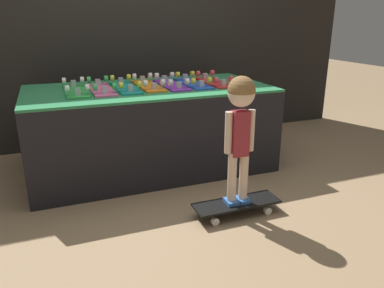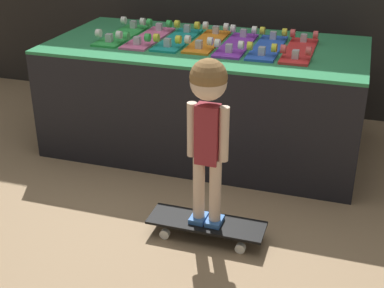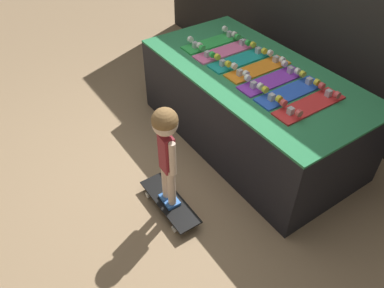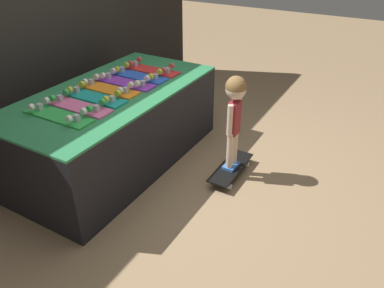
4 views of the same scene
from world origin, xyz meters
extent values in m
plane|color=#9E7F5B|center=(0.00, 0.00, 0.00)|extent=(16.00, 16.00, 0.00)
cube|color=black|center=(0.00, 0.66, 0.36)|extent=(2.07, 1.04, 0.72)
cube|color=#2D7F4C|center=(0.00, 0.66, 0.73)|extent=(2.07, 1.04, 0.02)
cube|color=green|center=(-0.61, 0.66, 0.75)|extent=(0.17, 0.61, 0.01)
cube|color=#B7B7BC|center=(-0.61, 0.86, 0.78)|extent=(0.04, 0.04, 0.05)
cylinder|color=white|center=(-0.53, 0.86, 0.80)|extent=(0.03, 0.05, 0.05)
cylinder|color=white|center=(-0.68, 0.86, 0.80)|extent=(0.03, 0.05, 0.05)
cube|color=#B7B7BC|center=(-0.61, 0.46, 0.78)|extent=(0.04, 0.04, 0.05)
cylinder|color=white|center=(-0.53, 0.46, 0.80)|extent=(0.03, 0.05, 0.05)
cylinder|color=white|center=(-0.68, 0.46, 0.80)|extent=(0.03, 0.05, 0.05)
cube|color=pink|center=(-0.41, 0.65, 0.75)|extent=(0.17, 0.61, 0.01)
cube|color=#B7B7BC|center=(-0.41, 0.85, 0.78)|extent=(0.04, 0.04, 0.05)
cylinder|color=green|center=(-0.33, 0.85, 0.80)|extent=(0.03, 0.05, 0.05)
cylinder|color=green|center=(-0.48, 0.85, 0.80)|extent=(0.03, 0.05, 0.05)
cube|color=#B7B7BC|center=(-0.41, 0.45, 0.78)|extent=(0.04, 0.04, 0.05)
cylinder|color=green|center=(-0.33, 0.45, 0.80)|extent=(0.03, 0.05, 0.05)
cylinder|color=green|center=(-0.48, 0.45, 0.80)|extent=(0.03, 0.05, 0.05)
cube|color=teal|center=(-0.20, 0.66, 0.75)|extent=(0.17, 0.61, 0.01)
cube|color=#B7B7BC|center=(-0.20, 0.86, 0.78)|extent=(0.04, 0.04, 0.05)
cylinder|color=yellow|center=(-0.13, 0.86, 0.80)|extent=(0.03, 0.05, 0.05)
cylinder|color=yellow|center=(-0.28, 0.86, 0.80)|extent=(0.03, 0.05, 0.05)
cube|color=#B7B7BC|center=(-0.20, 0.46, 0.78)|extent=(0.04, 0.04, 0.05)
cylinder|color=yellow|center=(-0.13, 0.46, 0.80)|extent=(0.03, 0.05, 0.05)
cylinder|color=yellow|center=(-0.28, 0.46, 0.80)|extent=(0.03, 0.05, 0.05)
cube|color=orange|center=(0.00, 0.68, 0.75)|extent=(0.17, 0.61, 0.01)
cube|color=#B7B7BC|center=(0.00, 0.88, 0.78)|extent=(0.04, 0.04, 0.05)
cylinder|color=white|center=(0.07, 0.88, 0.80)|extent=(0.03, 0.05, 0.05)
cylinder|color=white|center=(-0.07, 0.88, 0.80)|extent=(0.03, 0.05, 0.05)
cube|color=#B7B7BC|center=(0.00, 0.48, 0.78)|extent=(0.04, 0.04, 0.05)
cylinder|color=white|center=(0.07, 0.48, 0.80)|extent=(0.03, 0.05, 0.05)
cylinder|color=white|center=(-0.07, 0.48, 0.80)|extent=(0.03, 0.05, 0.05)
cube|color=purple|center=(0.20, 0.65, 0.75)|extent=(0.17, 0.61, 0.01)
cube|color=#B7B7BC|center=(0.20, 0.85, 0.78)|extent=(0.04, 0.04, 0.05)
cylinder|color=white|center=(0.28, 0.85, 0.80)|extent=(0.03, 0.05, 0.05)
cylinder|color=white|center=(0.13, 0.85, 0.80)|extent=(0.03, 0.05, 0.05)
cube|color=#B7B7BC|center=(0.20, 0.45, 0.78)|extent=(0.04, 0.04, 0.05)
cylinder|color=white|center=(0.28, 0.45, 0.80)|extent=(0.03, 0.05, 0.05)
cylinder|color=white|center=(0.13, 0.45, 0.80)|extent=(0.03, 0.05, 0.05)
cube|color=blue|center=(0.41, 0.65, 0.75)|extent=(0.17, 0.61, 0.01)
cube|color=#B7B7BC|center=(0.41, 0.85, 0.78)|extent=(0.04, 0.04, 0.05)
cylinder|color=yellow|center=(0.48, 0.85, 0.80)|extent=(0.03, 0.05, 0.05)
cylinder|color=yellow|center=(0.33, 0.85, 0.80)|extent=(0.03, 0.05, 0.05)
cube|color=#B7B7BC|center=(0.41, 0.45, 0.78)|extent=(0.04, 0.04, 0.05)
cylinder|color=yellow|center=(0.48, 0.45, 0.80)|extent=(0.03, 0.05, 0.05)
cylinder|color=yellow|center=(0.33, 0.45, 0.80)|extent=(0.03, 0.05, 0.05)
cube|color=red|center=(0.61, 0.64, 0.75)|extent=(0.17, 0.61, 0.01)
cube|color=#B7B7BC|center=(0.61, 0.84, 0.78)|extent=(0.04, 0.04, 0.05)
cylinder|color=#D84C4C|center=(0.68, 0.84, 0.80)|extent=(0.03, 0.05, 0.05)
cylinder|color=#D84C4C|center=(0.53, 0.84, 0.80)|extent=(0.03, 0.05, 0.05)
cube|color=#B7B7BC|center=(0.61, 0.44, 0.78)|extent=(0.04, 0.04, 0.05)
cylinder|color=#D84C4C|center=(0.68, 0.44, 0.80)|extent=(0.03, 0.05, 0.05)
cylinder|color=#D84C4C|center=(0.53, 0.44, 0.80)|extent=(0.03, 0.05, 0.05)
cube|color=black|center=(0.32, -0.41, 0.08)|extent=(0.61, 0.20, 0.01)
cube|color=#B7B7BC|center=(0.52, -0.41, 0.05)|extent=(0.04, 0.04, 0.05)
cylinder|color=white|center=(0.52, -0.33, 0.03)|extent=(0.05, 0.03, 0.05)
cylinder|color=white|center=(0.52, -0.50, 0.03)|extent=(0.05, 0.03, 0.05)
cube|color=#B7B7BC|center=(0.12, -0.41, 0.05)|extent=(0.04, 0.04, 0.05)
cylinder|color=white|center=(0.12, -0.33, 0.03)|extent=(0.05, 0.03, 0.05)
cylinder|color=white|center=(0.12, -0.50, 0.03)|extent=(0.05, 0.03, 0.05)
cube|color=#3870C6|center=(0.36, -0.41, 0.10)|extent=(0.08, 0.11, 0.03)
cylinder|color=beige|center=(0.36, -0.41, 0.29)|extent=(0.06, 0.06, 0.35)
cube|color=#3870C6|center=(0.28, -0.41, 0.10)|extent=(0.08, 0.11, 0.03)
cylinder|color=beige|center=(0.28, -0.41, 0.29)|extent=(0.06, 0.06, 0.35)
cube|color=maroon|center=(0.32, -0.41, 0.59)|extent=(0.12, 0.08, 0.30)
cylinder|color=beige|center=(0.40, -0.42, 0.60)|extent=(0.05, 0.05, 0.28)
cylinder|color=beige|center=(0.24, -0.41, 0.60)|extent=(0.05, 0.05, 0.28)
sphere|color=beige|center=(0.32, -0.41, 0.86)|extent=(0.17, 0.17, 0.17)
sphere|color=olive|center=(0.32, -0.41, 0.88)|extent=(0.18, 0.18, 0.18)
camera|label=1|loc=(-0.82, -2.48, 1.31)|focal=35.00mm
camera|label=2|loc=(0.96, -2.66, 1.66)|focal=50.00mm
camera|label=3|loc=(1.99, -1.33, 2.34)|focal=35.00mm
camera|label=4|loc=(-2.35, -1.52, 2.03)|focal=35.00mm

